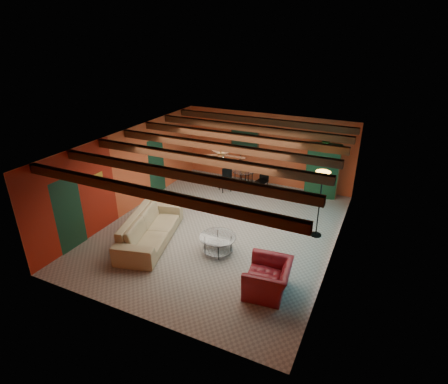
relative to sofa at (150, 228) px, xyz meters
The scene contains 11 objects.
room 2.91m from the sofa, 45.57° to the left, with size 6.52×8.01×2.71m.
sofa is the anchor object (origin of this frame).
armchair 3.74m from the sofa, ahead, with size 1.13×0.99×0.74m, color maroon.
coffee_table 1.99m from the sofa, ahead, with size 0.99×0.99×0.50m, color silver, non-canonical shape.
dining_table 4.71m from the sofa, 78.71° to the left, with size 1.89×1.89×0.98m, color silver, non-canonical shape.
armoire 6.36m from the sofa, 54.12° to the left, with size 1.04×0.51×1.83m, color brown.
floor_lamp 4.80m from the sofa, 29.02° to the left, with size 0.41×0.41×2.00m, color black, non-canonical shape.
ceiling_fan 2.86m from the sofa, 43.43° to the left, with size 1.50×1.50×0.44m, color #472614, non-canonical shape.
painting 5.57m from the sofa, 83.51° to the left, with size 1.05×0.03×0.65m, color black.
potted_plant 6.55m from the sofa, 54.12° to the left, with size 0.40×0.35×0.45m, color #26661E.
vase 4.75m from the sofa, 78.71° to the left, with size 0.19×0.19×0.20m, color orange.
Camera 1 is at (4.10, -8.48, 5.55)m, focal length 28.97 mm.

